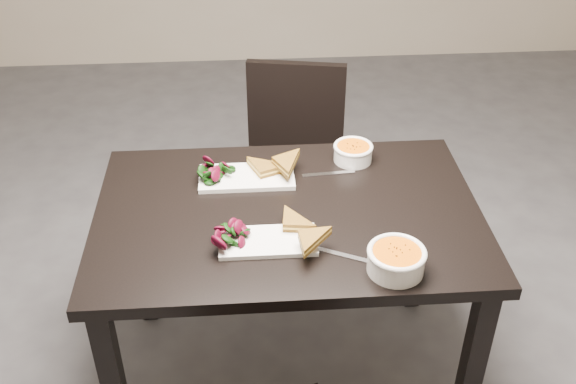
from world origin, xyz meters
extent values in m
plane|color=#47474C|center=(0.00, 0.00, 0.00)|extent=(5.00, 5.00, 0.00)
cube|color=black|center=(0.10, -0.42, 0.73)|extent=(1.20, 0.80, 0.04)
cube|color=black|center=(0.64, -0.76, 0.35)|extent=(0.06, 0.06, 0.71)
cube|color=black|center=(-0.44, -0.08, 0.35)|extent=(0.06, 0.06, 0.71)
cube|color=black|center=(0.64, -0.08, 0.35)|extent=(0.06, 0.06, 0.71)
cube|color=black|center=(0.17, 0.29, 0.43)|extent=(0.49, 0.49, 0.04)
cube|color=black|center=(-0.04, 0.15, 0.21)|extent=(0.05, 0.05, 0.41)
cube|color=black|center=(0.31, 0.08, 0.21)|extent=(0.05, 0.05, 0.41)
cube|color=black|center=(0.02, 0.50, 0.21)|extent=(0.05, 0.05, 0.41)
cube|color=black|center=(0.38, 0.43, 0.21)|extent=(0.05, 0.05, 0.41)
cube|color=black|center=(0.20, 0.48, 0.65)|extent=(0.42, 0.12, 0.40)
cube|color=white|center=(0.03, -0.58, 0.76)|extent=(0.28, 0.14, 0.01)
cylinder|color=white|center=(0.38, -0.72, 0.78)|extent=(0.16, 0.16, 0.06)
cylinder|color=orange|center=(0.38, -0.72, 0.81)|extent=(0.14, 0.14, 0.02)
torus|color=white|center=(0.38, -0.72, 0.82)|extent=(0.16, 0.16, 0.02)
cube|color=silver|center=(0.23, -0.64, 0.75)|extent=(0.17, 0.09, 0.00)
cube|color=white|center=(-0.02, -0.23, 0.76)|extent=(0.31, 0.16, 0.02)
cylinder|color=white|center=(0.35, -0.14, 0.78)|extent=(0.13, 0.13, 0.05)
cylinder|color=orange|center=(0.35, -0.14, 0.80)|extent=(0.11, 0.11, 0.02)
torus|color=white|center=(0.35, -0.14, 0.81)|extent=(0.14, 0.14, 0.01)
cube|color=silver|center=(0.26, -0.22, 0.75)|extent=(0.18, 0.03, 0.00)
camera|label=1|loc=(-0.01, -2.09, 1.98)|focal=41.70mm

